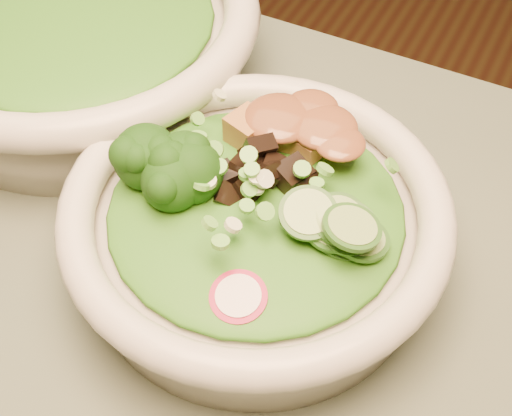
% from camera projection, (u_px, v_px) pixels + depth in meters
% --- Properties ---
extents(salad_bowl, '(0.23, 0.23, 0.06)m').
position_uv_depth(salad_bowl, '(256.00, 227.00, 0.43)').
color(salad_bowl, beige).
rests_on(salad_bowl, dining_table).
extents(side_bowl, '(0.28, 0.28, 0.07)m').
position_uv_depth(side_bowl, '(77.00, 39.00, 0.54)').
color(side_bowl, beige).
rests_on(side_bowl, dining_table).
extents(lettuce_bed, '(0.17, 0.17, 0.02)m').
position_uv_depth(lettuce_bed, '(256.00, 207.00, 0.41)').
color(lettuce_bed, '#286A16').
rests_on(lettuce_bed, salad_bowl).
extents(side_lettuce, '(0.18, 0.18, 0.02)m').
position_uv_depth(side_lettuce, '(72.00, 16.00, 0.52)').
color(side_lettuce, '#286A16').
rests_on(side_lettuce, side_bowl).
extents(broccoli_florets, '(0.07, 0.06, 0.04)m').
position_uv_depth(broccoli_florets, '(173.00, 165.00, 0.42)').
color(broccoli_florets, black).
rests_on(broccoli_florets, salad_bowl).
extents(radish_slices, '(0.10, 0.04, 0.02)m').
position_uv_depth(radish_slices, '(213.00, 279.00, 0.38)').
color(radish_slices, maroon).
rests_on(radish_slices, salad_bowl).
extents(cucumber_slices, '(0.06, 0.06, 0.03)m').
position_uv_depth(cucumber_slices, '(347.00, 231.00, 0.39)').
color(cucumber_slices, '#90C16B').
rests_on(cucumber_slices, salad_bowl).
extents(mushroom_heap, '(0.06, 0.06, 0.03)m').
position_uv_depth(mushroom_heap, '(264.00, 182.00, 0.41)').
color(mushroom_heap, black).
rests_on(mushroom_heap, salad_bowl).
extents(tofu_cubes, '(0.08, 0.05, 0.03)m').
position_uv_depth(tofu_cubes, '(296.00, 137.00, 0.44)').
color(tofu_cubes, '#A67237').
rests_on(tofu_cubes, salad_bowl).
extents(peanut_sauce, '(0.06, 0.05, 0.01)m').
position_uv_depth(peanut_sauce, '(297.00, 124.00, 0.43)').
color(peanut_sauce, brown).
rests_on(peanut_sauce, tofu_cubes).
extents(scallion_garnish, '(0.16, 0.16, 0.02)m').
position_uv_depth(scallion_garnish, '(256.00, 184.00, 0.40)').
color(scallion_garnish, '#61B23F').
rests_on(scallion_garnish, salad_bowl).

